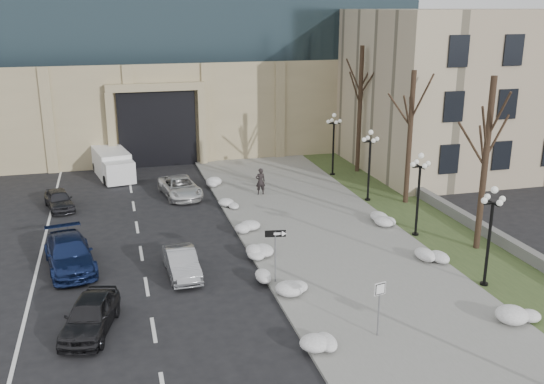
{
  "coord_description": "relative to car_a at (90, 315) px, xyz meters",
  "views": [
    {
      "loc": [
        -7.51,
        -15.65,
        12.17
      ],
      "look_at": [
        -0.14,
        11.67,
        3.5
      ],
      "focal_mm": 40.0,
      "sensor_mm": 36.0,
      "label": 1
    }
  ],
  "objects": [
    {
      "name": "one_way_sign",
      "position": [
        8.23,
        2.14,
        1.47
      ],
      "size": [
        0.98,
        0.34,
        2.63
      ],
      "rotation": [
        0.0,
        0.0,
        -0.17
      ],
      "color": "slate",
      "rests_on": "ground"
    },
    {
      "name": "snow_clump_b",
      "position": [
        8.01,
        -3.94,
        -0.4
      ],
      "size": [
        1.1,
        1.6,
        0.36
      ],
      "primitive_type": "ellipsoid",
      "color": "white",
      "rests_on": "sidewalk"
    },
    {
      "name": "snow_clump_h",
      "position": [
        16.56,
        -3.51,
        -0.4
      ],
      "size": [
        1.1,
        1.6,
        0.36
      ],
      "primitive_type": "ellipsoid",
      "color": "white",
      "rests_on": "sidewalk"
    },
    {
      "name": "stone_wall",
      "position": [
        20.86,
        9.46,
        -0.35
      ],
      "size": [
        0.5,
        30.0,
        0.7
      ],
      "primitive_type": "cube",
      "color": "slate",
      "rests_on": "ground"
    },
    {
      "name": "sidewalk",
      "position": [
        12.36,
        7.46,
        -0.64
      ],
      "size": [
        9.0,
        40.0,
        0.12
      ],
      "primitive_type": "cube",
      "color": "gray",
      "rests_on": "ground"
    },
    {
      "name": "car_a",
      "position": [
        0.0,
        0.0,
        0.0
      ],
      "size": [
        2.64,
        4.42,
        1.41
      ],
      "primitive_type": "imported",
      "rotation": [
        0.0,
        0.0,
        -0.25
      ],
      "color": "black",
      "rests_on": "ground"
    },
    {
      "name": "snow_clump_c",
      "position": [
        8.44,
        1.01,
        -0.4
      ],
      "size": [
        1.1,
        1.6,
        0.36
      ],
      "primitive_type": "ellipsoid",
      "color": "white",
      "rests_on": "sidewalk"
    },
    {
      "name": "lamppost_d",
      "position": [
        17.16,
        18.96,
        2.37
      ],
      "size": [
        1.18,
        1.18,
        4.76
      ],
      "color": "black",
      "rests_on": "ground"
    },
    {
      "name": "lamppost_c",
      "position": [
        17.16,
        12.46,
        2.37
      ],
      "size": [
        1.18,
        1.18,
        4.76
      ],
      "color": "black",
      "rests_on": "ground"
    },
    {
      "name": "grass_strip",
      "position": [
        18.86,
        7.46,
        -0.65
      ],
      "size": [
        4.0,
        40.0,
        0.1
      ],
      "primitive_type": "cube",
      "color": "#364723",
      "rests_on": "ground"
    },
    {
      "name": "snow_clump_g",
      "position": [
        8.14,
        18.03,
        -0.4
      ],
      "size": [
        1.1,
        1.6,
        0.36
      ],
      "primitive_type": "ellipsoid",
      "color": "white",
      "rests_on": "sidewalk"
    },
    {
      "name": "snow_clump_i",
      "position": [
        16.31,
        2.52,
        -0.4
      ],
      "size": [
        1.1,
        1.6,
        0.36
      ],
      "primitive_type": "ellipsoid",
      "color": "white",
      "rests_on": "sidewalk"
    },
    {
      "name": "classical_building",
      "position": [
        30.86,
        21.44,
        5.3
      ],
      "size": [
        22.0,
        18.12,
        12.0
      ],
      "color": "#BAAB8B",
      "rests_on": "ground"
    },
    {
      "name": "snow_clump_d",
      "position": [
        8.19,
        4.95,
        -0.4
      ],
      "size": [
        1.1,
        1.6,
        0.36
      ],
      "primitive_type": "ellipsoid",
      "color": "white",
      "rests_on": "sidewalk"
    },
    {
      "name": "car_e",
      "position": [
        -2.14,
        16.12,
        -0.09
      ],
      "size": [
        2.25,
        3.87,
        1.24
      ],
      "primitive_type": "imported",
      "rotation": [
        0.0,
        0.0,
        0.23
      ],
      "color": "#2D2D32",
      "rests_on": "ground"
    },
    {
      "name": "snow_clump_f",
      "position": [
        8.3,
        13.53,
        -0.4
      ],
      "size": [
        1.1,
        1.6,
        0.36
      ],
      "primitive_type": "ellipsoid",
      "color": "white",
      "rests_on": "sidewalk"
    },
    {
      "name": "snow_clump_k",
      "position": [
        7.88,
        2.37,
        -0.4
      ],
      "size": [
        1.1,
        1.6,
        0.36
      ],
      "primitive_type": "ellipsoid",
      "color": "white",
      "rests_on": "sidewalk"
    },
    {
      "name": "car_c",
      "position": [
        -1.07,
        6.53,
        0.04
      ],
      "size": [
        2.91,
        5.42,
        1.49
      ],
      "primitive_type": "imported",
      "rotation": [
        0.0,
        0.0,
        0.17
      ],
      "color": "navy",
      "rests_on": "ground"
    },
    {
      "name": "snow_clump_e",
      "position": [
        8.12,
        9.08,
        -0.4
      ],
      "size": [
        1.1,
        1.6,
        0.36
      ],
      "primitive_type": "ellipsoid",
      "color": "white",
      "rests_on": "sidewalk"
    },
    {
      "name": "car_d",
      "position": [
        5.5,
        16.78,
        -0.05
      ],
      "size": [
        2.82,
        4.96,
        1.31
      ],
      "primitive_type": "imported",
      "rotation": [
        0.0,
        0.0,
        0.14
      ],
      "color": "silver",
      "rests_on": "ground"
    },
    {
      "name": "box_truck",
      "position": [
        1.24,
        23.16,
        0.24
      ],
      "size": [
        3.18,
        6.42,
        1.95
      ],
      "rotation": [
        0.0,
        0.0,
        0.18
      ],
      "color": "silver",
      "rests_on": "ground"
    },
    {
      "name": "tree_mid",
      "position": [
        19.36,
        11.46,
        4.8
      ],
      "size": [
        3.2,
        3.2,
        8.5
      ],
      "color": "black",
      "rests_on": "ground"
    },
    {
      "name": "lamppost_b",
      "position": [
        17.16,
        5.96,
        2.37
      ],
      "size": [
        1.18,
        1.18,
        4.76
      ],
      "color": "black",
      "rests_on": "ground"
    },
    {
      "name": "tree_far",
      "position": [
        19.36,
        19.46,
        5.45
      ],
      "size": [
        3.2,
        3.2,
        9.5
      ],
      "color": "black",
      "rests_on": "ground"
    },
    {
      "name": "lamppost_a",
      "position": [
        17.16,
        -0.54,
        2.37
      ],
      "size": [
        1.18,
        1.18,
        4.76
      ],
      "color": "black",
      "rests_on": "ground"
    },
    {
      "name": "snow_clump_j",
      "position": [
        16.33,
        8.0,
        -0.4
      ],
      "size": [
        1.1,
        1.6,
        0.36
      ],
      "primitive_type": "ellipsoid",
      "color": "white",
      "rests_on": "sidewalk"
    },
    {
      "name": "tree_near",
      "position": [
        19.36,
        3.46,
        5.12
      ],
      "size": [
        3.2,
        3.2,
        9.0
      ],
      "color": "black",
      "rests_on": "ground"
    },
    {
      "name": "curb",
      "position": [
        7.86,
        7.46,
        -0.63
      ],
      "size": [
        0.3,
        40.0,
        0.14
      ],
      "primitive_type": "cube",
      "color": "gray",
      "rests_on": "ground"
    },
    {
      "name": "pedestrian",
      "position": [
        10.71,
        15.48,
        0.32
      ],
      "size": [
        0.66,
        0.43,
        1.8
      ],
      "primitive_type": "imported",
      "rotation": [
        0.0,
        0.0,
        3.14
      ],
      "color": "black",
      "rests_on": "sidewalk"
    },
    {
      "name": "car_b",
      "position": [
        4.08,
        4.27,
        -0.07
      ],
      "size": [
        1.52,
        3.91,
        1.27
      ],
      "primitive_type": "imported",
      "rotation": [
        0.0,
        0.0,
        0.05
      ],
      "color": "#94969B",
      "rests_on": "ground"
    },
    {
      "name": "keep_sign",
      "position": [
        10.61,
        -3.39,
        1.01
      ],
      "size": [
        0.5,
        0.15,
        2.33
      ],
      "rotation": [
        0.0,
        0.0,
        0.21
      ],
      "color": "slate",
      "rests_on": "ground"
    }
  ]
}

